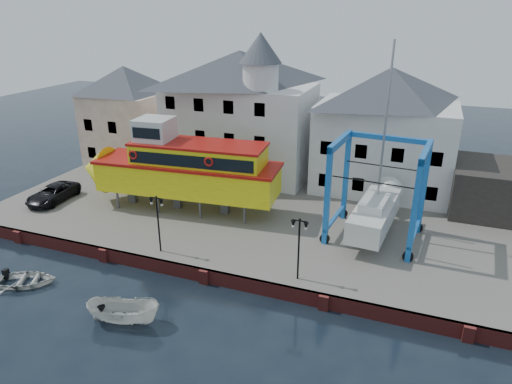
% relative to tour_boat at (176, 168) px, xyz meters
% --- Properties ---
extents(ground, '(140.00, 140.00, 0.00)m').
position_rel_tour_boat_xyz_m(ground, '(6.62, -8.31, -4.61)').
color(ground, black).
rests_on(ground, ground).
extents(hardstanding, '(44.00, 22.00, 1.00)m').
position_rel_tour_boat_xyz_m(hardstanding, '(6.62, 2.69, -4.11)').
color(hardstanding, '#635F57').
rests_on(hardstanding, ground).
extents(quay_wall, '(44.00, 0.47, 1.00)m').
position_rel_tour_boat_xyz_m(quay_wall, '(6.62, -8.20, -4.11)').
color(quay_wall, maroon).
rests_on(quay_wall, ground).
extents(building_pink, '(8.00, 7.00, 10.30)m').
position_rel_tour_boat_xyz_m(building_pink, '(-11.38, 9.69, 1.54)').
color(building_pink, tan).
rests_on(building_pink, hardstanding).
extents(building_white_main, '(14.00, 8.30, 14.00)m').
position_rel_tour_boat_xyz_m(building_white_main, '(1.75, 10.08, 2.73)').
color(building_white_main, silver).
rests_on(building_white_main, hardstanding).
extents(building_white_right, '(12.00, 8.00, 11.20)m').
position_rel_tour_boat_xyz_m(building_white_right, '(15.62, 10.69, 1.99)').
color(building_white_right, silver).
rests_on(building_white_right, hardstanding).
extents(shed_dark, '(8.00, 7.00, 4.00)m').
position_rel_tour_boat_xyz_m(shed_dark, '(25.62, 8.69, -1.61)').
color(shed_dark, black).
rests_on(shed_dark, hardstanding).
extents(lamp_post_left, '(1.12, 0.32, 4.20)m').
position_rel_tour_boat_xyz_m(lamp_post_left, '(2.62, -7.11, -0.43)').
color(lamp_post_left, black).
rests_on(lamp_post_left, hardstanding).
extents(lamp_post_right, '(1.12, 0.32, 4.20)m').
position_rel_tour_boat_xyz_m(lamp_post_right, '(12.62, -7.11, -0.43)').
color(lamp_post_right, black).
rests_on(lamp_post_right, hardstanding).
extents(tour_boat, '(17.86, 5.67, 7.65)m').
position_rel_tour_boat_xyz_m(tour_boat, '(0.00, 0.00, 0.00)').
color(tour_boat, '#59595E').
rests_on(tour_boat, hardstanding).
extents(travel_lift, '(7.01, 9.49, 14.07)m').
position_rel_tour_boat_xyz_m(travel_lift, '(16.39, 1.07, -1.26)').
color(travel_lift, '#1B5EA8').
rests_on(travel_lift, hardstanding).
extents(van, '(2.67, 5.30, 1.44)m').
position_rel_tour_boat_xyz_m(van, '(-11.02, -2.68, -2.89)').
color(van, black).
rests_on(van, hardstanding).
extents(motorboat_a, '(4.61, 2.60, 1.68)m').
position_rel_tour_boat_xyz_m(motorboat_a, '(4.14, -13.60, -4.61)').
color(motorboat_a, silver).
rests_on(motorboat_a, ground).
extents(motorboat_d, '(4.79, 4.25, 0.82)m').
position_rel_tour_boat_xyz_m(motorboat_d, '(-4.42, -12.57, -4.61)').
color(motorboat_d, silver).
rests_on(motorboat_d, ground).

